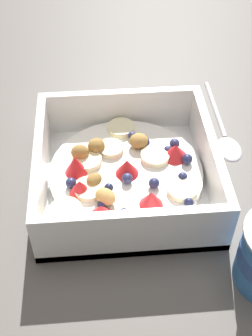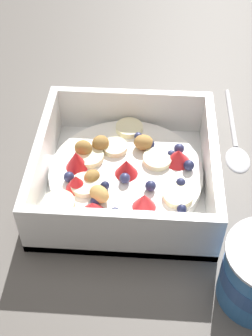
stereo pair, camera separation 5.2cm
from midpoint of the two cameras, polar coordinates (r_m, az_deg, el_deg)
ground_plane at (r=0.54m, az=1.01°, el=-3.12°), size 2.40×2.40×0.00m
fruit_bowl at (r=0.53m, az=2.71°, el=-0.82°), size 0.21×0.21×0.07m
spoon at (r=0.62m, az=16.30°, el=2.87°), size 0.03×0.17×0.01m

